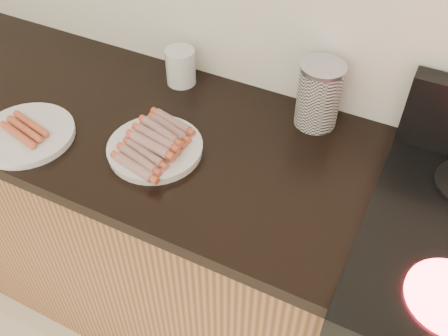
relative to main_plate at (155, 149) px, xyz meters
The scene contains 8 objects.
cabinet_base 0.73m from the main_plate, behind, with size 2.20×0.59×0.86m, color #9E6543.
counter_slab 0.55m from the main_plate, behind, with size 2.20×0.62×0.04m, color black.
main_plate is the anchor object (origin of this frame).
side_plate 0.36m from the main_plate, 162.68° to the right, with size 0.26×0.26×0.02m, color white.
hotdog_pile 0.03m from the main_plate, ahead, with size 0.12×0.25×0.05m.
plain_sausages 0.36m from the main_plate, 162.68° to the right, with size 0.13×0.10×0.02m.
canister 0.46m from the main_plate, 42.26° to the left, with size 0.12×0.12×0.19m.
mug 0.32m from the main_plate, 107.51° to the left, with size 0.09×0.09×0.11m, color white.
Camera 1 is at (0.44, 0.84, 1.80)m, focal length 40.00 mm.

